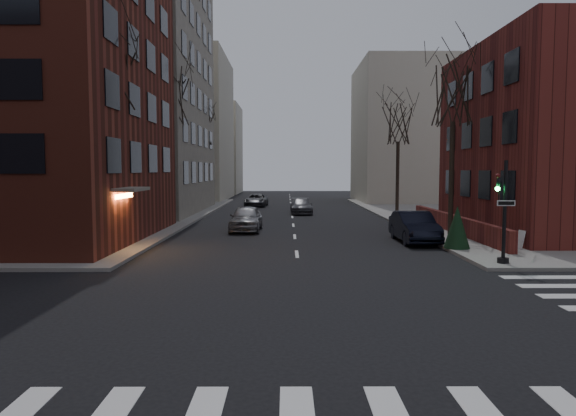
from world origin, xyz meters
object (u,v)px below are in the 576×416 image
object	(u,v)px
traffic_signal	(503,218)
evergreen_shrub	(457,227)
tree_left_b	(169,97)
streetlamp_far	(211,165)
tree_left_a	(111,71)
streetlamp_near	(165,163)
sandwich_board	(524,239)
car_lane_far	(256,200)
tree_right_a	(453,93)
tree_right_b	(398,124)
tree_left_c	(202,126)
car_lane_gray	(301,206)
parked_sedan	(414,227)
car_lane_silver	(246,218)

from	to	relation	value
traffic_signal	evergreen_shrub	xyz separation A→B (m)	(-0.49, 3.82, -0.77)
tree_left_b	streetlamp_far	bearing A→B (deg)	87.85
traffic_signal	tree_left_a	bearing A→B (deg)	163.35
tree_left_a	streetlamp_near	xyz separation A→B (m)	(0.60, 8.00, -4.23)
tree_left_a	sandwich_board	bearing A→B (deg)	-4.04
tree_left_b	car_lane_far	size ratio (longest dim) A/B	2.32
tree_left_a	tree_left_b	world-z (taller)	tree_left_b
sandwich_board	streetlamp_near	bearing A→B (deg)	143.86
tree_right_a	tree_right_b	world-z (taller)	tree_right_a
traffic_signal	tree_right_b	xyz separation A→B (m)	(0.86, 23.01, 5.68)
tree_left_c	streetlamp_far	world-z (taller)	tree_left_c
tree_left_b	sandwich_board	distance (m)	24.91
traffic_signal	car_lane_gray	world-z (taller)	traffic_signal
tree_right_a	sandwich_board	distance (m)	9.34
tree_left_b	traffic_signal	bearing A→B (deg)	-45.46
traffic_signal	sandwich_board	xyz separation A→B (m)	(2.56, 3.64, -1.33)
parked_sedan	evergreen_shrub	world-z (taller)	evergreen_shrub
tree_right_b	streetlamp_far	size ratio (longest dim) A/B	1.46
tree_left_a	car_lane_silver	size ratio (longest dim) A/B	2.24
car_lane_gray	evergreen_shrub	bearing A→B (deg)	-72.87
car_lane_gray	streetlamp_near	bearing A→B (deg)	-129.97
car_lane_gray	car_lane_far	size ratio (longest dim) A/B	0.97
streetlamp_near	streetlamp_far	xyz separation A→B (m)	(0.00, 20.00, 0.00)
tree_right_a	evergreen_shrub	distance (m)	8.73
car_lane_far	tree_right_b	bearing A→B (deg)	-35.17
tree_right_a	car_lane_silver	world-z (taller)	tree_right_a
tree_right_b	tree_left_a	bearing A→B (deg)	-134.36
tree_left_a	sandwich_board	xyz separation A→B (m)	(19.30, -1.36, -7.89)
evergreen_shrub	tree_right_b	bearing A→B (deg)	85.97
traffic_signal	car_lane_silver	size ratio (longest dim) A/B	0.87
tree_left_b	tree_right_b	world-z (taller)	tree_left_b
tree_left_b	car_lane_far	world-z (taller)	tree_left_b
evergreen_shrub	sandwich_board	bearing A→B (deg)	-3.23
tree_left_c	streetlamp_far	distance (m)	4.33
traffic_signal	parked_sedan	size ratio (longest dim) A/B	0.82
tree_right_a	streetlamp_far	xyz separation A→B (m)	(-17.00, 24.00, -3.79)
parked_sedan	sandwich_board	xyz separation A→B (m)	(4.30, -3.12, -0.23)
tree_right_b	car_lane_silver	world-z (taller)	tree_right_b
traffic_signal	streetlamp_far	bearing A→B (deg)	116.06
sandwich_board	tree_right_b	bearing A→B (deg)	85.47
parked_sedan	tree_right_b	bearing A→B (deg)	80.20
car_lane_gray	evergreen_shrub	distance (m)	21.38
tree_left_a	sandwich_board	distance (m)	20.90
traffic_signal	streetlamp_near	size ratio (longest dim) A/B	0.64
evergreen_shrub	streetlamp_far	bearing A→B (deg)	118.20
tree_left_a	parked_sedan	xyz separation A→B (m)	(15.00, 1.76, -7.67)
tree_right_b	sandwich_board	bearing A→B (deg)	-84.98
traffic_signal	tree_left_a	world-z (taller)	tree_left_a
streetlamp_near	parked_sedan	world-z (taller)	streetlamp_near
tree_left_b	car_lane_silver	distance (m)	11.25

